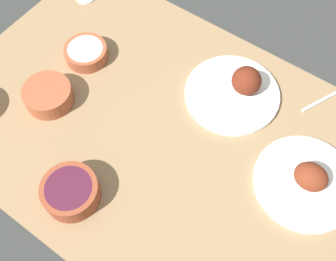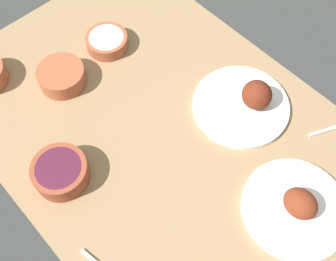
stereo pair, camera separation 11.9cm
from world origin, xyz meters
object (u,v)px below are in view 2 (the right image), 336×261
object	(u,v)px
plate_far_side	(246,102)
bowl_onions	(60,172)
bowl_sauce	(62,76)
plate_center_main	(296,207)
bowl_cream	(107,41)

from	to	relation	value
plate_far_side	bowl_onions	distance (cm)	58.26
plate_far_side	bowl_onions	bearing A→B (deg)	70.82
plate_far_side	bowl_sauce	world-z (taller)	plate_far_side
plate_center_main	bowl_onions	distance (cm)	64.35
bowl_onions	bowl_sauce	xyz separation A→B (cm)	(26.84, -19.52, -0.30)
bowl_cream	bowl_onions	xyz separation A→B (cm)	(-28.76, 39.20, 0.94)
bowl_sauce	bowl_onions	bearing A→B (deg)	143.97
plate_center_main	bowl_onions	xyz separation A→B (cm)	(50.29, 40.13, 1.43)
bowl_onions	bowl_sauce	distance (cm)	33.19
plate_far_side	bowl_cream	world-z (taller)	plate_far_side
plate_center_main	bowl_sauce	distance (cm)	79.84
plate_far_side	bowl_cream	xyz separation A→B (cm)	(47.90, 15.82, -0.02)
bowl_cream	plate_far_side	bearing A→B (deg)	-161.73
plate_far_side	bowl_cream	distance (cm)	50.44
plate_center_main	bowl_onions	bearing A→B (deg)	38.59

